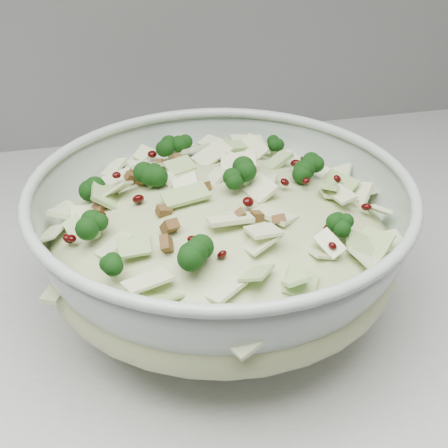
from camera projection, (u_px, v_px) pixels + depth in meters
name	position (u px, v px, depth m)	size (l,w,h in m)	color
mixing_bowl	(221.00, 244.00, 0.53)	(0.37, 0.37, 0.13)	#A8B9AC
salad	(221.00, 224.00, 0.52)	(0.39, 0.39, 0.13)	#C1D18F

